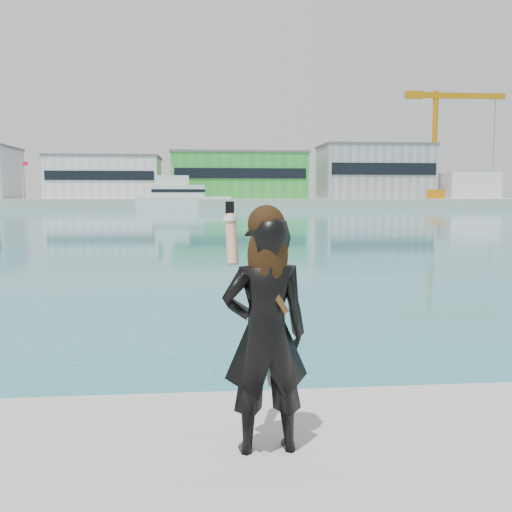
{
  "coord_description": "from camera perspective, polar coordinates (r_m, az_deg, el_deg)",
  "views": [
    {
      "loc": [
        -0.41,
        -4.08,
        2.59
      ],
      "look_at": [
        0.02,
        0.46,
        2.11
      ],
      "focal_mm": 40.0,
      "sensor_mm": 36.0,
      "label": 1
    }
  ],
  "objects": [
    {
      "name": "warehouse_grey_right",
      "position": [
        138.22,
        11.73,
        8.24
      ],
      "size": [
        25.5,
        15.35,
        12.5
      ],
      "color": "gray",
      "rests_on": "far_quay"
    },
    {
      "name": "motor_yacht",
      "position": [
        116.52,
        -7.55,
        5.9
      ],
      "size": [
        19.07,
        6.57,
        8.75
      ],
      "rotation": [
        0.0,
        0.0,
        0.07
      ],
      "color": "silver",
      "rests_on": "ground"
    },
    {
      "name": "flagpole_right",
      "position": [
        127.15,
        4.84,
        7.77
      ],
      "size": [
        1.28,
        0.16,
        8.0
      ],
      "color": "silver",
      "rests_on": "far_quay"
    },
    {
      "name": "flagpole_left",
      "position": [
        130.64,
        -22.27,
        7.3
      ],
      "size": [
        1.28,
        0.16,
        8.0
      ],
      "color": "silver",
      "rests_on": "far_quay"
    },
    {
      "name": "buoy_near",
      "position": [
        80.67,
        1.53,
        4.17
      ],
      "size": [
        0.5,
        0.5,
        0.5
      ],
      "primitive_type": "sphere",
      "color": "yellow",
      "rests_on": "ground"
    },
    {
      "name": "dock_crane",
      "position": [
        137.58,
        17.9,
        10.93
      ],
      "size": [
        23.0,
        4.0,
        24.0
      ],
      "color": "orange",
      "rests_on": "far_quay"
    },
    {
      "name": "warehouse_green",
      "position": [
        132.41,
        -1.77,
        8.03
      ],
      "size": [
        30.6,
        16.36,
        10.5
      ],
      "color": "green",
      "rests_on": "far_quay"
    },
    {
      "name": "woman",
      "position": [
        3.97,
        0.95,
        -7.14
      ],
      "size": [
        0.64,
        0.45,
        1.75
      ],
      "rotation": [
        0.0,
        0.0,
        3.24
      ],
      "color": "black",
      "rests_on": "near_quay"
    },
    {
      "name": "warehouse_white",
      "position": [
        133.88,
        -14.81,
        7.6
      ],
      "size": [
        24.48,
        15.35,
        9.5
      ],
      "color": "silver",
      "rests_on": "far_quay"
    },
    {
      "name": "ancillary_shed",
      "position": [
        144.3,
        20.37,
        6.6
      ],
      "size": [
        12.0,
        10.0,
        6.0
      ],
      "primitive_type": "cube",
      "color": "silver",
      "rests_on": "far_quay"
    },
    {
      "name": "far_quay",
      "position": [
        134.09,
        -5.25,
        5.31
      ],
      "size": [
        320.0,
        40.0,
        2.0
      ],
      "primitive_type": "cube",
      "color": "#9E9E99",
      "rests_on": "ground"
    }
  ]
}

